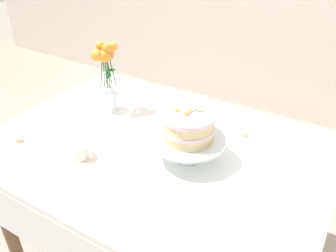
# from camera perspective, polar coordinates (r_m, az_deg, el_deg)

# --- Properties ---
(dining_table) EXTENTS (1.40, 1.00, 0.74)m
(dining_table) POSITION_cam_1_polar(r_m,az_deg,el_deg) (1.49, -2.47, -6.57)
(dining_table) COLOR white
(dining_table) RESTS_ON ground
(linen_napkin) EXTENTS (0.36, 0.36, 0.00)m
(linen_napkin) POSITION_cam_1_polar(r_m,az_deg,el_deg) (1.38, 3.19, -5.35)
(linen_napkin) COLOR white
(linen_napkin) RESTS_ON dining_table
(cake_stand) EXTENTS (0.29, 0.29, 0.10)m
(cake_stand) POSITION_cam_1_polar(r_m,az_deg,el_deg) (1.33, 3.30, -2.57)
(cake_stand) COLOR silver
(cake_stand) RESTS_ON linen_napkin
(layer_cake) EXTENTS (0.20, 0.20, 0.11)m
(layer_cake) POSITION_cam_1_polar(r_m,az_deg,el_deg) (1.29, 3.40, 0.04)
(layer_cake) COLOR beige
(layer_cake) RESTS_ON cake_stand
(flower_vase) EXTENTS (0.10, 0.12, 0.35)m
(flower_vase) POSITION_cam_1_polar(r_m,az_deg,el_deg) (1.65, -10.01, 7.94)
(flower_vase) COLOR silver
(flower_vase) RESTS_ON dining_table
(teacup) EXTENTS (0.12, 0.12, 0.06)m
(teacup) POSITION_cam_1_polar(r_m,az_deg,el_deg) (1.41, -14.28, -4.31)
(teacup) COLOR silver
(teacup) RESTS_ON dining_table
(loose_petal_0) EXTENTS (0.03, 0.03, 0.01)m
(loose_petal_0) POSITION_cam_1_polar(r_m,az_deg,el_deg) (1.55, 12.73, -1.55)
(loose_petal_0) COLOR orange
(loose_petal_0) RESTS_ON dining_table
(loose_petal_1) EXTENTS (0.03, 0.04, 0.00)m
(loose_petal_1) POSITION_cam_1_polar(r_m,az_deg,el_deg) (1.53, 8.53, -1.54)
(loose_petal_1) COLOR orange
(loose_petal_1) RESTS_ON dining_table
(loose_petal_2) EXTENTS (0.05, 0.05, 0.00)m
(loose_petal_2) POSITION_cam_1_polar(r_m,az_deg,el_deg) (1.61, -23.25, -2.29)
(loose_petal_2) COLOR #E56B51
(loose_petal_2) RESTS_ON dining_table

